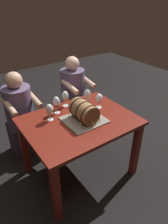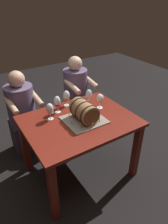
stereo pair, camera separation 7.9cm
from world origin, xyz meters
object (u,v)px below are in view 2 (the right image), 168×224
Objects in this scene: person_seated_left at (23,117)px; person_seated_right at (76,100)px; barrel_cake at (84,112)px; wine_glass_rose at (100,99)px; dining_table at (79,129)px; wine_glass_amber at (66,96)px; wine_glass_white at (50,109)px; wine_glass_red at (57,102)px; wine_glass_empty at (89,94)px.

person_seated_right reaches higher than person_seated_left.
barrel_cake is 2.33× the size of wine_glass_rose.
dining_table is 1.01× the size of person_seated_left.
wine_glass_amber is 0.16× the size of person_seated_right.
dining_table is at bearing -96.15° from wine_glass_amber.
wine_glass_rose is (0.33, 0.09, 0.24)m from dining_table.
wine_glass_amber is 0.33m from wine_glass_white.
person_seated_right reaches higher than dining_table.
wine_glass_white is 0.91m from person_seated_right.
wine_glass_red is at bearing 34.33° from wine_glass_white.
wine_glass_amber is at bearing -43.00° from person_seated_left.
person_seated_right is (0.36, 0.40, -0.33)m from wine_glass_amber.
wine_glass_white is 0.58m from wine_glass_rose.
wine_glass_rose is 0.73m from person_seated_right.
wine_glass_white is 0.68m from person_seated_left.
barrel_cake is 0.36m from wine_glass_empty.
wine_glass_amber reaches higher than wine_glass_white.
wine_glass_empty is (0.24, 0.27, 0.03)m from barrel_cake.
barrel_cake is at bearing -36.57° from wine_glass_white.
wine_glass_rose is at bearing -8.36° from wine_glass_white.
wine_glass_amber is 1.08× the size of wine_glass_rose.
person_seated_right is at bearing 41.73° from wine_glass_white.
person_seated_right is at bearing 76.79° from wine_glass_empty.
wine_glass_red is at bearing -60.60° from person_seated_left.
wine_glass_red is 0.17× the size of person_seated_right.
barrel_cake is 2.20× the size of wine_glass_white.
wine_glass_empty is at bearing -103.21° from person_seated_right.
wine_glass_empty is at bearing 48.70° from barrel_cake.
wine_glass_white is at bearing -173.22° from wine_glass_empty.
barrel_cake is at bearing -114.63° from person_seated_right.
wine_glass_empty is 0.16× the size of person_seated_right.
wine_glass_white is 1.06× the size of wine_glass_rose.
barrel_cake is 0.35× the size of person_seated_right.
wine_glass_empty is 0.16m from wine_glass_rose.
person_seated_left is at bearing 137.78° from wine_glass_rose.
wine_glass_amber is 0.18m from wine_glass_red.
wine_glass_amber is (0.04, 0.34, 0.24)m from dining_table.
wine_glass_white is (-0.52, -0.06, -0.01)m from wine_glass_empty.
barrel_cake reaches higher than dining_table.
person_seated_left is (-0.39, 0.74, -0.10)m from dining_table.
wine_glass_white is 0.16× the size of person_seated_left.
wine_glass_amber is at bearing 138.96° from wine_glass_rose.
wine_glass_empty is at bearing 110.65° from wine_glass_rose.
wine_glass_empty is 0.62m from person_seated_right.
person_seated_left is at bearing 137.00° from wine_glass_amber.
dining_table is 0.42m from wine_glass_rose.
dining_table is 6.20× the size of wine_glass_white.
dining_table is 6.12× the size of wine_glass_empty.
wine_glass_empty is 1.01× the size of wine_glass_white.
dining_table is 2.81× the size of barrel_cake.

